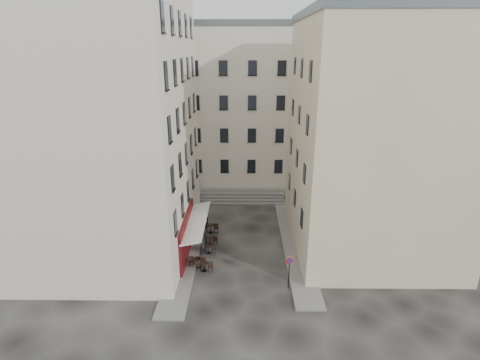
{
  "coord_description": "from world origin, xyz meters",
  "views": [
    {
      "loc": [
        0.14,
        -25.79,
        15.98
      ],
      "look_at": [
        -0.18,
        4.0,
        5.4
      ],
      "focal_mm": 28.0,
      "sensor_mm": 36.0,
      "label": 1
    }
  ],
  "objects_px": {
    "no_parking_sign": "(289,266)",
    "pedestrian": "(202,245)",
    "bistro_table_b": "(197,261)",
    "bistro_table_a": "(204,266)"
  },
  "relations": [
    {
      "from": "no_parking_sign",
      "to": "bistro_table_b",
      "type": "relative_size",
      "value": 1.93
    },
    {
      "from": "bistro_table_a",
      "to": "pedestrian",
      "type": "distance_m",
      "value": 2.47
    },
    {
      "from": "no_parking_sign",
      "to": "pedestrian",
      "type": "relative_size",
      "value": 1.51
    },
    {
      "from": "no_parking_sign",
      "to": "bistro_table_b",
      "type": "bearing_deg",
      "value": 141.51
    },
    {
      "from": "bistro_table_b",
      "to": "pedestrian",
      "type": "relative_size",
      "value": 0.79
    },
    {
      "from": "bistro_table_b",
      "to": "no_parking_sign",
      "type": "bearing_deg",
      "value": -21.95
    },
    {
      "from": "no_parking_sign",
      "to": "bistro_table_b",
      "type": "distance_m",
      "value": 7.34
    },
    {
      "from": "no_parking_sign",
      "to": "pedestrian",
      "type": "distance_m",
      "value": 7.96
    },
    {
      "from": "bistro_table_b",
      "to": "pedestrian",
      "type": "height_order",
      "value": "pedestrian"
    },
    {
      "from": "bistro_table_a",
      "to": "no_parking_sign",
      "type": "bearing_deg",
      "value": -18.95
    }
  ]
}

